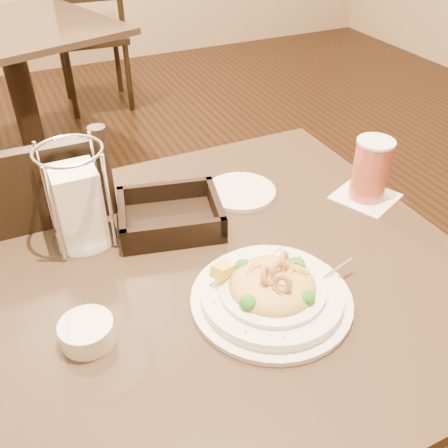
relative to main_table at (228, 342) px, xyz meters
name	(u,v)px	position (x,y,z in m)	size (l,w,h in m)	color
main_table	(228,342)	(0.00, 0.00, 0.00)	(0.90, 0.90, 0.73)	black
background_table	(17,74)	(-0.22, 1.97, 0.00)	(1.13, 1.13, 0.73)	black
dining_chair_near	(40,275)	(-0.34, 0.40, 0.00)	(0.43, 0.43, 0.93)	black
dining_chair_far	(90,31)	(0.29, 2.59, 0.00)	(0.45, 0.45, 0.93)	black
pasta_bowl	(272,291)	(0.02, -0.13, 0.25)	(0.31, 0.28, 0.09)	white
drink_glass	(371,170)	(0.39, 0.08, 0.30)	(0.17, 0.17, 0.14)	white
bread_basket	(171,217)	(-0.06, 0.16, 0.25)	(0.24, 0.22, 0.06)	black
napkin_caddy	(79,203)	(-0.23, 0.19, 0.32)	(0.13, 0.13, 0.21)	silver
side_plate	(240,192)	(0.13, 0.21, 0.23)	(0.16, 0.16, 0.01)	white
butter_ramekin	(87,332)	(-0.29, -0.08, 0.25)	(0.09, 0.09, 0.04)	white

